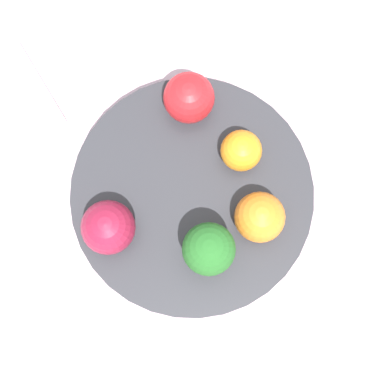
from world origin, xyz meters
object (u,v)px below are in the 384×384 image
at_px(bowl, 192,197).
at_px(apple_green, 189,98).
at_px(orange_front, 260,217).
at_px(broccoli, 204,250).
at_px(orange_back, 241,151).
at_px(apple_red, 108,227).

bearing_deg(bowl, apple_green, -12.75).
bearing_deg(orange_front, broccoli, 107.17).
distance_m(bowl, apple_green, 0.10).
bearing_deg(orange_back, apple_red, 106.24).
bearing_deg(broccoli, orange_front, -72.83).
distance_m(broccoli, apple_green, 0.14).
height_order(apple_green, orange_back, apple_green).
distance_m(apple_green, orange_front, 0.13).
relative_size(broccoli, apple_green, 1.34).
bearing_deg(broccoli, bowl, -4.17).
xyz_separation_m(apple_red, apple_green, (0.10, -0.10, -0.00)).
relative_size(broccoli, apple_red, 1.31).
bearing_deg(apple_green, orange_front, -164.97).
height_order(broccoli, apple_green, broccoli).
relative_size(apple_green, orange_back, 1.25).
bearing_deg(apple_green, bowl, 167.25).
bearing_deg(orange_back, broccoli, 144.96).
height_order(bowl, apple_red, apple_red).
distance_m(bowl, broccoli, 0.08).
xyz_separation_m(bowl, apple_red, (-0.01, 0.08, 0.04)).
xyz_separation_m(broccoli, orange_back, (0.08, -0.06, -0.02)).
distance_m(apple_red, orange_front, 0.14).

